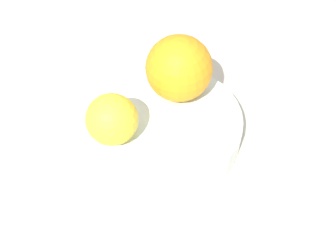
% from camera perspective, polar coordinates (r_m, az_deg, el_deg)
% --- Properties ---
extents(ground_plane, '(1.10, 1.10, 0.02)m').
position_cam_1_polar(ground_plane, '(0.58, 0.00, -2.22)').
color(ground_plane, '#BCB29E').
extents(fruit_bowl, '(0.19, 0.19, 0.04)m').
position_cam_1_polar(fruit_bowl, '(0.55, 0.00, -0.35)').
color(fruit_bowl, silver).
rests_on(fruit_bowl, ground_plane).
extents(orange_in_bowl_0, '(0.08, 0.08, 0.08)m').
position_cam_1_polar(orange_in_bowl_0, '(0.54, 1.51, 7.70)').
color(orange_in_bowl_0, orange).
rests_on(orange_in_bowl_0, fruit_bowl).
extents(orange_in_bowl_1, '(0.06, 0.06, 0.06)m').
position_cam_1_polar(orange_in_bowl_1, '(0.50, -7.49, 0.88)').
color(orange_in_bowl_1, yellow).
rests_on(orange_in_bowl_1, fruit_bowl).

